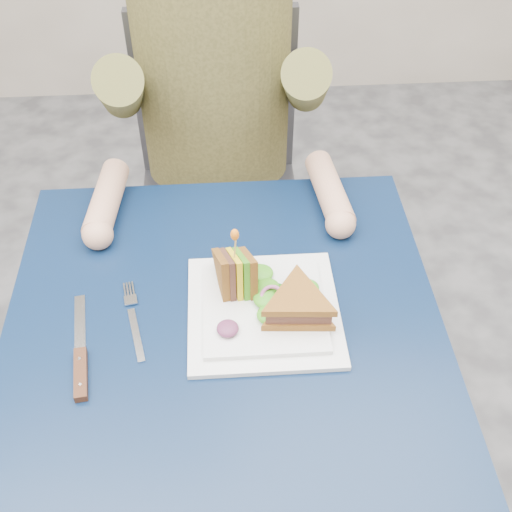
{
  "coord_description": "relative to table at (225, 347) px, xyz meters",
  "views": [
    {
      "loc": [
        0.01,
        -0.71,
        1.58
      ],
      "look_at": [
        0.06,
        0.06,
        0.82
      ],
      "focal_mm": 45.0,
      "sensor_mm": 36.0,
      "label": 1
    }
  ],
  "objects": [
    {
      "name": "sandwich_upright",
      "position": [
        0.02,
        0.05,
        0.13
      ],
      "size": [
        0.08,
        0.13,
        0.13
      ],
      "color": "brown",
      "rests_on": "plate"
    },
    {
      "name": "toothpick",
      "position": [
        0.02,
        0.05,
        0.2
      ],
      "size": [
        0.01,
        0.01,
        0.06
      ],
      "primitive_type": "cylinder",
      "rotation": [
        0.14,
        0.07,
        0.0
      ],
      "color": "tan",
      "rests_on": "sandwich_upright"
    },
    {
      "name": "knife",
      "position": [
        -0.23,
        -0.08,
        0.09
      ],
      "size": [
        0.05,
        0.22,
        0.02
      ],
      "color": "silver",
      "rests_on": "table"
    },
    {
      "name": "table",
      "position": [
        0.0,
        0.0,
        0.0
      ],
      "size": [
        0.75,
        0.75,
        0.73
      ],
      "color": "black",
      "rests_on": "ground"
    },
    {
      "name": "toothpick_frill",
      "position": [
        0.02,
        0.05,
        0.23
      ],
      "size": [
        0.01,
        0.01,
        0.02
      ],
      "primitive_type": "ellipsoid",
      "color": "orange",
      "rests_on": "sandwich_upright"
    },
    {
      "name": "ground",
      "position": [
        0.0,
        0.0,
        -0.65
      ],
      "size": [
        4.0,
        4.0,
        0.0
      ],
      "primitive_type": "plane",
      "color": "#4D4D4F",
      "rests_on": "ground"
    },
    {
      "name": "diner",
      "position": [
        -0.0,
        0.57,
        0.26
      ],
      "size": [
        0.54,
        0.59,
        0.74
      ],
      "color": "#4A4521",
      "rests_on": "chair"
    },
    {
      "name": "lettuce_spill",
      "position": [
        0.07,
        0.02,
        0.11
      ],
      "size": [
        0.15,
        0.13,
        0.02
      ],
      "primitive_type": null,
      "color": "#337A14",
      "rests_on": "plate"
    },
    {
      "name": "onion_ring",
      "position": [
        0.08,
        0.01,
        0.11
      ],
      "size": [
        0.04,
        0.04,
        0.02
      ],
      "primitive_type": "torus",
      "rotation": [
        0.44,
        0.0,
        0.0
      ],
      "color": "#9E4C7A",
      "rests_on": "plate"
    },
    {
      "name": "chair",
      "position": [
        0.0,
        0.69,
        -0.11
      ],
      "size": [
        0.42,
        0.4,
        0.93
      ],
      "color": "#47474C",
      "rests_on": "ground"
    },
    {
      "name": "sandwich_flat",
      "position": [
        0.12,
        -0.02,
        0.12
      ],
      "size": [
        0.15,
        0.15,
        0.05
      ],
      "color": "brown",
      "rests_on": "plate"
    },
    {
      "name": "fork",
      "position": [
        -0.15,
        0.0,
        0.08
      ],
      "size": [
        0.05,
        0.18,
        0.01
      ],
      "color": "silver",
      "rests_on": "table"
    },
    {
      "name": "plate",
      "position": [
        0.07,
        0.01,
        0.09
      ],
      "size": [
        0.26,
        0.26,
        0.02
      ],
      "color": "white",
      "rests_on": "table"
    }
  ]
}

